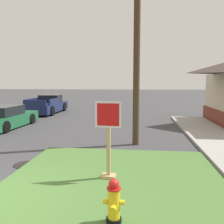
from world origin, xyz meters
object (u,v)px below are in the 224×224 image
manhole_cover (25,165)px  parked_sedan_green (5,118)px  pickup_truck_navy (48,106)px  fire_hydrant (114,202)px  utility_pole (137,3)px  stop_sign (108,143)px

manhole_cover → parked_sedan_green: (-3.99, 5.74, 0.53)m
manhole_cover → parked_sedan_green: bearing=124.8°
manhole_cover → parked_sedan_green: size_ratio=0.15×
parked_sedan_green → pickup_truck_navy: bearing=90.6°
fire_hydrant → pickup_truck_navy: pickup_truck_navy is taller
manhole_cover → fire_hydrant: bearing=-42.8°
pickup_truck_navy → utility_pole: size_ratio=0.49×
stop_sign → parked_sedan_green: (-6.72, 6.63, -0.48)m
parked_sedan_green → stop_sign: bearing=-44.6°
parked_sedan_green → pickup_truck_navy: pickup_truck_navy is taller
stop_sign → pickup_truck_navy: size_ratio=0.39×
manhole_cover → pickup_truck_navy: pickup_truck_navy is taller
stop_sign → utility_pole: 5.95m
fire_hydrant → parked_sedan_green: bearing=129.4°
stop_sign → parked_sedan_green: 9.45m
stop_sign → manhole_cover: size_ratio=2.86×
parked_sedan_green → fire_hydrant: bearing=-50.6°
manhole_cover → parked_sedan_green: 7.00m
stop_sign → fire_hydrant: bearing=-80.0°
utility_pole → stop_sign: bearing=-99.9°
pickup_truck_navy → manhole_cover: bearing=-71.7°
stop_sign → manhole_cover: bearing=161.9°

